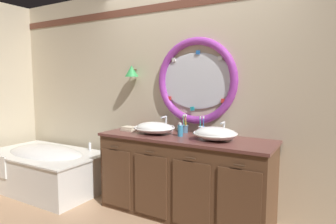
{
  "coord_description": "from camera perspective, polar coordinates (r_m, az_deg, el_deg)",
  "views": [
    {
      "loc": [
        1.46,
        -2.46,
        1.46
      ],
      "look_at": [
        -0.12,
        0.25,
        1.12
      ],
      "focal_mm": 30.98,
      "sensor_mm": 36.0,
      "label": 1
    }
  ],
  "objects": [
    {
      "name": "sink_basin_right",
      "position": [
        2.91,
        9.27,
        -4.22
      ],
      "size": [
        0.44,
        0.44,
        0.13
      ],
      "color": "white",
      "rests_on": "vanity_counter"
    },
    {
      "name": "faucet_set_right",
      "position": [
        3.14,
        10.89,
        -3.61
      ],
      "size": [
        0.23,
        0.12,
        0.16
      ],
      "color": "silver",
      "rests_on": "vanity_counter"
    },
    {
      "name": "back_wall_assembly",
      "position": [
        3.38,
        4.69,
        3.75
      ],
      "size": [
        6.4,
        0.26,
        2.6
      ],
      "color": "beige",
      "rests_on": "ground_plane"
    },
    {
      "name": "vanity_counter",
      "position": [
        3.2,
        3.14,
        -12.42
      ],
      "size": [
        1.88,
        0.65,
        0.87
      ],
      "color": "brown",
      "rests_on": "ground_plane"
    },
    {
      "name": "sink_basin_left",
      "position": [
        3.24,
        -2.69,
        -3.13
      ],
      "size": [
        0.46,
        0.46,
        0.13
      ],
      "color": "white",
      "rests_on": "vanity_counter"
    },
    {
      "name": "folded_hand_towel",
      "position": [
        3.46,
        -7.66,
        -3.29
      ],
      "size": [
        0.16,
        0.14,
        0.05
      ],
      "color": "beige",
      "rests_on": "vanity_counter"
    },
    {
      "name": "ground_plane",
      "position": [
        3.21,
        -0.42,
        -20.82
      ],
      "size": [
        14.0,
        14.0,
        0.0
      ],
      "primitive_type": "plane",
      "color": "tan"
    },
    {
      "name": "soap_dispenser",
      "position": [
        3.09,
        2.43,
        -3.61
      ],
      "size": [
        0.06,
        0.07,
        0.15
      ],
      "color": "#388EBC",
      "rests_on": "vanity_counter"
    },
    {
      "name": "faucet_set_left",
      "position": [
        3.44,
        -0.46,
        -2.54
      ],
      "size": [
        0.2,
        0.13,
        0.18
      ],
      "color": "silver",
      "rests_on": "vanity_counter"
    },
    {
      "name": "toothbrush_holder_right",
      "position": [
        3.21,
        6.65,
        -3.52
      ],
      "size": [
        0.09,
        0.09,
        0.2
      ],
      "color": "white",
      "rests_on": "vanity_counter"
    },
    {
      "name": "bathtub",
      "position": [
        4.3,
        -22.92,
        -9.8
      ],
      "size": [
        1.62,
        0.92,
        0.61
      ],
      "color": "white",
      "rests_on": "ground_plane"
    },
    {
      "name": "toothbrush_holder_left",
      "position": [
        3.3,
        3.28,
        -3.15
      ],
      "size": [
        0.09,
        0.09,
        0.21
      ],
      "color": "slate",
      "rests_on": "vanity_counter"
    }
  ]
}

